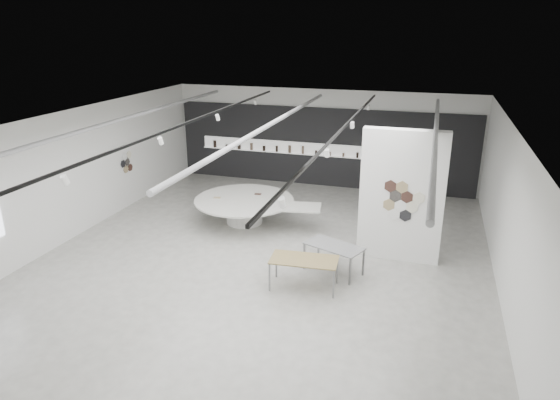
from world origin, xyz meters
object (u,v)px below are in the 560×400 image
(sample_table_wood, at_px, (304,261))
(kitchen_counter, at_px, (412,186))
(display_island, at_px, (246,207))
(sample_table_stone, at_px, (334,248))
(partition_column, at_px, (402,196))

(sample_table_wood, bearing_deg, kitchen_counter, 74.93)
(display_island, distance_m, sample_table_stone, 4.25)
(sample_table_wood, bearing_deg, sample_table_stone, 62.02)
(sample_table_stone, bearing_deg, display_island, 142.88)
(display_island, distance_m, sample_table_wood, 4.57)
(display_island, height_order, kitchen_counter, kitchen_counter)
(partition_column, relative_size, sample_table_wood, 2.14)
(sample_table_stone, bearing_deg, sample_table_wood, -117.98)
(partition_column, height_order, sample_table_stone, partition_column)
(sample_table_wood, bearing_deg, partition_column, 48.92)
(display_island, xyz_separation_m, kitchen_counter, (4.98, 4.33, -0.11))
(partition_column, bearing_deg, kitchen_counter, 89.19)
(partition_column, xyz_separation_m, sample_table_stone, (-1.51, -1.35, -1.10))
(partition_column, relative_size, display_island, 0.81)
(partition_column, relative_size, kitchen_counter, 2.35)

